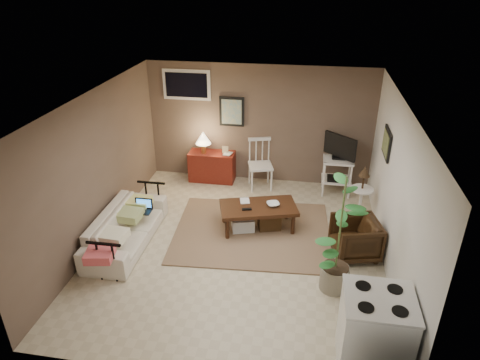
% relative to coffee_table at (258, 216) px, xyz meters
% --- Properties ---
extents(floor, '(5.00, 5.00, 0.00)m').
position_rel_coffee_table_xyz_m(floor, '(-0.24, -0.57, -0.27)').
color(floor, '#C1B293').
rests_on(floor, ground).
extents(art_back, '(0.50, 0.03, 0.60)m').
position_rel_coffee_table_xyz_m(art_back, '(-0.79, 1.91, 1.18)').
color(art_back, black).
extents(art_right, '(0.03, 0.60, 0.45)m').
position_rel_coffee_table_xyz_m(art_right, '(1.99, 0.48, 1.25)').
color(art_right, black).
extents(window, '(0.96, 0.03, 0.60)m').
position_rel_coffee_table_xyz_m(window, '(-1.69, 1.91, 1.68)').
color(window, silver).
extents(rug, '(2.72, 2.24, 0.02)m').
position_rel_coffee_table_xyz_m(rug, '(-0.07, -0.12, -0.25)').
color(rug, '#80614A').
rests_on(rug, floor).
extents(coffee_table, '(1.40, 0.98, 0.48)m').
position_rel_coffee_table_xyz_m(coffee_table, '(0.00, 0.00, 0.00)').
color(coffee_table, '#3C2110').
rests_on(coffee_table, floor).
extents(sofa, '(0.56, 1.92, 0.75)m').
position_rel_coffee_table_xyz_m(sofa, '(-2.04, -0.74, 0.11)').
color(sofa, beige).
rests_on(sofa, floor).
extents(sofa_pillows, '(0.37, 1.83, 0.13)m').
position_rel_coffee_table_xyz_m(sofa_pillows, '(-1.99, -0.96, 0.19)').
color(sofa_pillows, '#F3EDC9').
rests_on(sofa_pillows, sofa).
extents(sofa_end_rails, '(0.52, 1.92, 0.65)m').
position_rel_coffee_table_xyz_m(sofa_end_rails, '(-1.93, -0.74, 0.06)').
color(sofa_end_rails, black).
rests_on(sofa_end_rails, floor).
extents(laptop, '(0.30, 0.21, 0.20)m').
position_rel_coffee_table_xyz_m(laptop, '(-1.85, -0.41, 0.22)').
color(laptop, black).
rests_on(laptop, sofa).
extents(red_console, '(0.93, 0.41, 1.08)m').
position_rel_coffee_table_xyz_m(red_console, '(-1.19, 1.71, 0.11)').
color(red_console, maroon).
rests_on(red_console, floor).
extents(spindle_chair, '(0.56, 0.56, 1.00)m').
position_rel_coffee_table_xyz_m(spindle_chair, '(-0.15, 1.57, 0.20)').
color(spindle_chair, silver).
rests_on(spindle_chair, floor).
extents(tv_stand, '(0.58, 0.52, 1.21)m').
position_rel_coffee_table_xyz_m(tv_stand, '(1.35, 1.55, 0.37)').
color(tv_stand, silver).
rests_on(tv_stand, floor).
extents(side_table, '(0.39, 0.39, 1.04)m').
position_rel_coffee_table_xyz_m(side_table, '(1.73, 0.60, 0.37)').
color(side_table, silver).
rests_on(side_table, floor).
extents(armchair, '(0.76, 0.79, 0.68)m').
position_rel_coffee_table_xyz_m(armchair, '(1.57, -0.48, 0.07)').
color(armchair, black).
rests_on(armchair, floor).
extents(potted_plant, '(0.44, 0.44, 1.77)m').
position_rel_coffee_table_xyz_m(potted_plant, '(1.24, -1.31, 0.67)').
color(potted_plant, gray).
rests_on(potted_plant, floor).
extents(stove, '(0.74, 0.69, 0.97)m').
position_rel_coffee_table_xyz_m(stove, '(1.61, -2.55, 0.22)').
color(stove, silver).
rests_on(stove, floor).
extents(bowl, '(0.21, 0.12, 0.21)m').
position_rel_coffee_table_xyz_m(bowl, '(0.25, 0.06, 0.29)').
color(bowl, '#3C2110').
rests_on(bowl, coffee_table).
extents(book_table, '(0.15, 0.05, 0.21)m').
position_rel_coffee_table_xyz_m(book_table, '(-0.32, 0.10, 0.29)').
color(book_table, '#3C2110').
rests_on(book_table, coffee_table).
extents(book_console, '(0.16, 0.05, 0.21)m').
position_rel_coffee_table_xyz_m(book_console, '(-0.91, 1.70, 0.46)').
color(book_console, '#3C2110').
rests_on(book_console, red_console).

